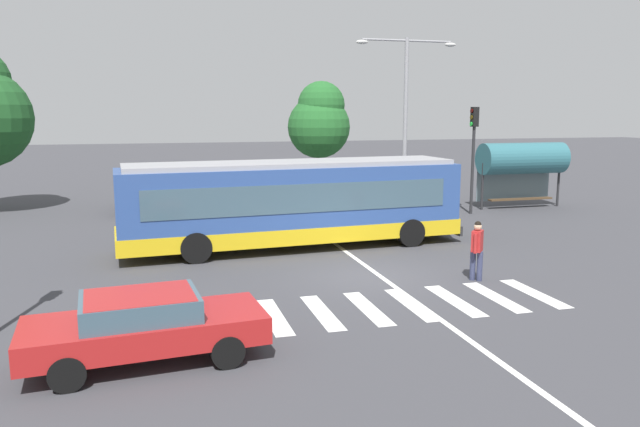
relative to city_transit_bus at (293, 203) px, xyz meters
The scene contains 16 objects.
ground_plane 4.71m from the city_transit_bus, 72.86° to the right, with size 160.00×160.00×0.00m, color #3D3D42.
city_transit_bus is the anchor object (origin of this frame).
pedestrian_crossing_street 6.90m from the city_transit_bus, 53.72° to the right, with size 0.46×0.47×1.72m.
foreground_sedan 10.33m from the city_transit_bus, 118.95° to the right, with size 4.64×2.22×1.35m.
parked_car_charcoal 11.24m from the city_transit_bus, 118.28° to the left, with size 2.09×4.60×1.35m.
parked_car_blue 10.47m from the city_transit_bus, 103.68° to the left, with size 2.20×4.64×1.35m.
parked_car_silver 10.30m from the city_transit_bus, 88.56° to the left, with size 2.06×4.59×1.35m.
parked_car_champagne 10.83m from the city_transit_bus, 74.53° to the left, with size 2.07×4.59×1.35m.
parked_car_white 11.66m from the city_transit_bus, 60.69° to the left, with size 2.30×4.67×1.35m.
parked_car_black 13.10m from the city_transit_bus, 50.60° to the left, with size 2.30×4.67×1.35m.
traffic_light_far_corner 10.95m from the city_transit_bus, 26.50° to the left, with size 0.33×0.32×4.98m.
bus_stop_shelter 14.21m from the city_transit_bus, 24.07° to the left, with size 4.43×1.54×3.25m.
twin_arm_street_lamp 10.91m from the city_transit_bus, 44.91° to the left, with size 5.17×0.32×8.27m.
background_tree_right 18.42m from the city_transit_bus, 71.79° to the left, with size 4.00×4.00×6.68m.
crosswalk_painted_stripes 7.41m from the city_transit_bus, 78.75° to the right, with size 7.48×2.67×0.01m.
lane_center_line 3.17m from the city_transit_bus, 54.68° to the right, with size 0.16×24.00×0.01m, color silver.
Camera 1 is at (-5.99, -16.35, 4.77)m, focal length 34.15 mm.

